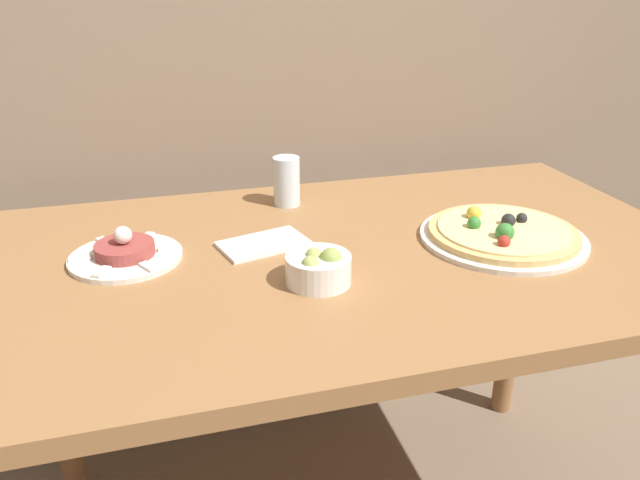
% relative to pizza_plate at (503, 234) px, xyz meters
% --- Properties ---
extents(dining_table, '(1.39, 0.81, 0.79)m').
position_rel_pizza_plate_xyz_m(dining_table, '(-0.31, 0.04, -0.12)').
color(dining_table, olive).
rests_on(dining_table, ground_plane).
extents(pizza_plate, '(0.33, 0.33, 0.05)m').
position_rel_pizza_plate_xyz_m(pizza_plate, '(0.00, 0.00, 0.00)').
color(pizza_plate, silver).
rests_on(pizza_plate, dining_table).
extents(tartare_plate, '(0.21, 0.21, 0.07)m').
position_rel_pizza_plate_xyz_m(tartare_plate, '(-0.72, 0.11, 0.00)').
color(tartare_plate, silver).
rests_on(tartare_plate, dining_table).
extents(small_bowl, '(0.11, 0.11, 0.07)m').
position_rel_pizza_plate_xyz_m(small_bowl, '(-0.40, -0.08, 0.02)').
color(small_bowl, white).
rests_on(small_bowl, dining_table).
extents(drinking_glass, '(0.06, 0.06, 0.11)m').
position_rel_pizza_plate_xyz_m(drinking_glass, '(-0.37, 0.31, 0.04)').
color(drinking_glass, silver).
rests_on(drinking_glass, dining_table).
extents(napkin, '(0.19, 0.14, 0.01)m').
position_rel_pizza_plate_xyz_m(napkin, '(-0.46, 0.10, -0.01)').
color(napkin, white).
rests_on(napkin, dining_table).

